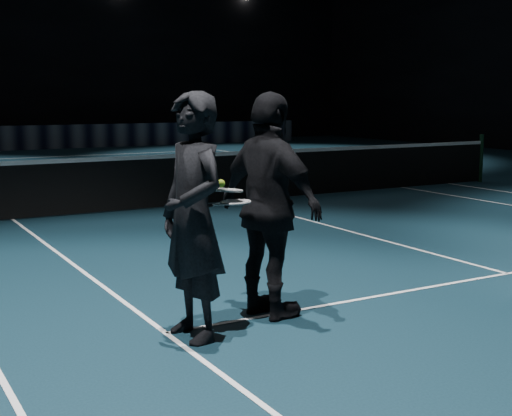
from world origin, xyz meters
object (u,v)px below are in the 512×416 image
Objects in this scene: tennis_balls at (217,181)px; racket_upper at (228,190)px; racket_lower at (236,202)px; player_b at (270,206)px; player_a at (193,217)px.

racket_upper is at bearing 25.95° from tennis_balls.
tennis_balls reaches higher than racket_lower.
tennis_balls is (-0.13, -0.07, 0.09)m from racket_upper.
tennis_balls is (-0.19, -0.04, 0.19)m from racket_lower.
tennis_balls is at bearing -170.43° from racket_upper.
racket_upper is (-0.45, -0.06, 0.18)m from player_b.
player_a is 2.96× the size of racket_upper.
racket_lower is at bearing 88.86° from player_b.
racket_lower is 0.12m from racket_upper.
racket_lower is (-0.39, -0.09, 0.08)m from player_b.
player_a is 0.37m from tennis_balls.
player_b is (0.83, 0.18, 0.00)m from player_a.
player_b reaches higher than tennis_balls.
player_b is at bearing 96.29° from player_a.
racket_lower is at bearing 10.91° from tennis_balls.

